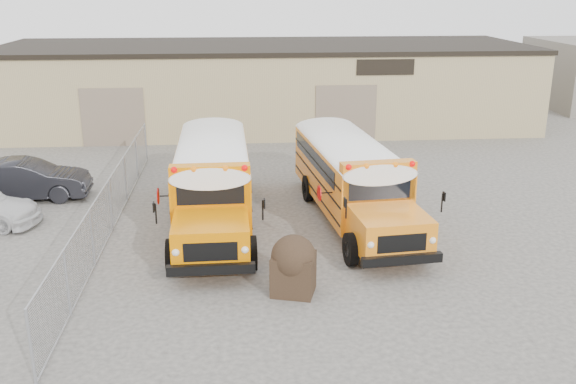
{
  "coord_description": "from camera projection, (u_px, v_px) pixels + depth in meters",
  "views": [
    {
      "loc": [
        -1.66,
        -17.86,
        8.01
      ],
      "look_at": [
        -0.1,
        1.73,
        1.6
      ],
      "focal_mm": 40.0,
      "sensor_mm": 36.0,
      "label": 1
    }
  ],
  "objects": [
    {
      "name": "ground",
      "position": [
        296.0,
        259.0,
        19.54
      ],
      "size": [
        120.0,
        120.0,
        0.0
      ],
      "primitive_type": "plane",
      "color": "#474441",
      "rests_on": "ground"
    },
    {
      "name": "warehouse",
      "position": [
        265.0,
        84.0,
        37.75
      ],
      "size": [
        30.2,
        10.2,
        4.67
      ],
      "color": "tan",
      "rests_on": "ground"
    },
    {
      "name": "chainlink_fence",
      "position": [
        111.0,
        204.0,
        21.65
      ],
      "size": [
        0.07,
        18.07,
        1.81
      ],
      "color": "#9A9CA2",
      "rests_on": "ground"
    },
    {
      "name": "school_bus_left",
      "position": [
        214.0,
        136.0,
        27.86
      ],
      "size": [
        3.04,
        10.0,
        2.91
      ],
      "color": "orange",
      "rests_on": "ground"
    },
    {
      "name": "school_bus_right",
      "position": [
        315.0,
        135.0,
        28.14
      ],
      "size": [
        3.37,
        9.93,
        2.85
      ],
      "color": "orange",
      "rests_on": "ground"
    },
    {
      "name": "tarp_bundle",
      "position": [
        293.0,
        264.0,
        17.17
      ],
      "size": [
        1.34,
        1.26,
        1.66
      ],
      "color": "black",
      "rests_on": "ground"
    },
    {
      "name": "car_dark",
      "position": [
        26.0,
        180.0,
        24.77
      ],
      "size": [
        4.8,
        1.84,
        1.56
      ],
      "primitive_type": "imported",
      "rotation": [
        0.0,
        0.0,
        1.61
      ],
      "color": "black",
      "rests_on": "ground"
    }
  ]
}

